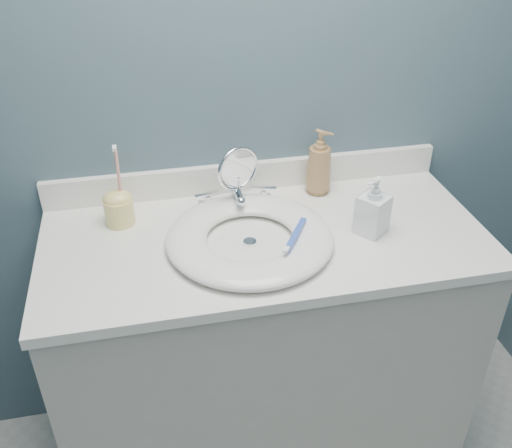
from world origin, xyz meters
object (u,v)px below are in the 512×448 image
object	(u,v)px
makeup_mirror	(238,176)
soap_bottle_amber	(319,162)
soap_bottle_clear	(373,206)
toothbrush_holder	(119,206)

from	to	relation	value
makeup_mirror	soap_bottle_amber	bearing A→B (deg)	-12.37
makeup_mirror	soap_bottle_clear	bearing A→B (deg)	-53.65
soap_bottle_amber	toothbrush_holder	world-z (taller)	toothbrush_holder
makeup_mirror	soap_bottle_amber	distance (m)	0.26
makeup_mirror	toothbrush_holder	distance (m)	0.34
toothbrush_holder	soap_bottle_amber	bearing A→B (deg)	5.32
soap_bottle_clear	toothbrush_holder	bearing A→B (deg)	-142.07
makeup_mirror	toothbrush_holder	size ratio (longest dim) A/B	0.84
soap_bottle_clear	toothbrush_holder	size ratio (longest dim) A/B	0.70
soap_bottle_amber	soap_bottle_clear	world-z (taller)	soap_bottle_amber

